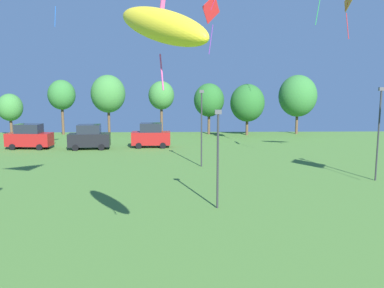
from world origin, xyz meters
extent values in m
ellipsoid|color=yellow|center=(-0.33, 15.01, 8.60)|extent=(3.44, 4.10, 2.02)
cube|color=#E54C93|center=(-0.33, 15.01, 8.87)|extent=(0.32, 0.36, 1.19)
cylinder|color=#E54C93|center=(-0.33, 15.01, 7.25)|extent=(0.16, 0.19, 1.08)
cylinder|color=blue|center=(-9.36, 34.81, 11.91)|extent=(0.23, 0.20, 1.48)
cube|color=red|center=(2.61, 36.32, 12.74)|extent=(1.52, 1.78, 2.24)
cylinder|color=purple|center=(2.61, 36.30, 12.74)|extent=(0.75, 0.37, 1.96)
cylinder|color=purple|center=(2.61, 36.32, 10.40)|extent=(0.36, 0.20, 2.33)
cylinder|color=green|center=(11.67, 37.64, 13.02)|extent=(0.41, 0.05, 2.57)
cube|color=orange|center=(12.34, 32.92, 12.88)|extent=(0.43, 1.84, 1.80)
cylinder|color=red|center=(12.34, 32.90, 12.88)|extent=(0.53, 0.17, 1.60)
cylinder|color=red|center=(12.34, 32.92, 11.02)|extent=(0.31, 0.13, 1.85)
cube|color=maroon|center=(-15.93, 45.57, 1.00)|extent=(4.76, 2.15, 1.36)
cube|color=#1E232D|center=(-15.93, 45.57, 2.16)|extent=(2.67, 1.85, 0.95)
cylinder|color=black|center=(-14.56, 44.56, 0.32)|extent=(0.65, 0.27, 0.64)
cylinder|color=black|center=(-14.43, 46.37, 0.32)|extent=(0.65, 0.27, 0.64)
cylinder|color=black|center=(-17.43, 44.77, 0.32)|extent=(0.65, 0.27, 0.64)
cylinder|color=black|center=(-17.29, 46.58, 0.32)|extent=(0.65, 0.27, 0.64)
cube|color=black|center=(-9.52, 45.16, 0.99)|extent=(4.41, 2.26, 1.34)
cube|color=#1E232D|center=(-9.52, 45.16, 2.13)|extent=(2.49, 1.93, 0.94)
cylinder|color=black|center=(-8.12, 44.34, 0.32)|extent=(0.66, 0.28, 0.64)
cylinder|color=black|center=(-8.29, 46.21, 0.32)|extent=(0.66, 0.28, 0.64)
cylinder|color=black|center=(-10.75, 44.10, 0.32)|extent=(0.66, 0.28, 0.64)
cylinder|color=black|center=(-10.92, 45.98, 0.32)|extent=(0.66, 0.28, 0.64)
cube|color=maroon|center=(-3.11, 46.19, 1.00)|extent=(4.17, 1.82, 1.37)
cube|color=#1E232D|center=(-3.11, 46.19, 2.17)|extent=(2.31, 1.64, 0.96)
cylinder|color=black|center=(-1.81, 45.36, 0.32)|extent=(0.64, 0.23, 0.64)
cylinder|color=black|center=(-1.85, 47.08, 0.32)|extent=(0.64, 0.23, 0.64)
cylinder|color=black|center=(-4.37, 45.30, 0.32)|extent=(0.64, 0.23, 0.64)
cylinder|color=black|center=(-4.41, 47.02, 0.32)|extent=(0.64, 0.23, 0.64)
cylinder|color=#2D2D33|center=(14.11, 30.75, 3.19)|extent=(0.12, 0.12, 6.38)
cube|color=#4C4C51|center=(14.11, 30.75, 6.50)|extent=(0.36, 0.20, 0.24)
cylinder|color=#2D2D33|center=(2.21, 24.53, 2.63)|extent=(0.12, 0.12, 5.25)
cube|color=#4C4C51|center=(2.21, 24.53, 5.37)|extent=(0.36, 0.20, 0.24)
cylinder|color=#2D2D33|center=(1.86, 35.91, 3.06)|extent=(0.12, 0.12, 6.11)
cube|color=#4C4C51|center=(1.86, 35.91, 6.23)|extent=(0.36, 0.20, 0.24)
cylinder|color=brown|center=(-22.40, 56.66, 1.26)|extent=(0.36, 0.36, 2.51)
ellipsoid|color=#3D7F38|center=(-22.40, 56.66, 3.73)|extent=(3.26, 3.26, 3.59)
cylinder|color=brown|center=(-15.83, 57.54, 1.99)|extent=(0.36, 0.36, 3.98)
ellipsoid|color=#337533|center=(-15.83, 57.54, 5.34)|extent=(3.61, 3.61, 3.97)
cylinder|color=brown|center=(-9.88, 58.81, 1.84)|extent=(0.36, 0.36, 3.67)
ellipsoid|color=#3D7F38|center=(-9.88, 58.81, 5.43)|extent=(4.68, 4.68, 5.15)
cylinder|color=brown|center=(-2.57, 58.06, 1.97)|extent=(0.36, 0.36, 3.94)
ellipsoid|color=#3D7F38|center=(-2.57, 58.06, 5.24)|extent=(3.48, 3.48, 3.83)
cylinder|color=brown|center=(3.87, 57.58, 1.55)|extent=(0.36, 0.36, 3.09)
ellipsoid|color=#286628|center=(3.87, 57.58, 4.62)|extent=(4.08, 4.08, 4.49)
cylinder|color=brown|center=(8.89, 56.41, 1.30)|extent=(0.36, 0.36, 2.59)
ellipsoid|color=#286628|center=(8.89, 56.41, 4.29)|extent=(4.53, 4.53, 4.98)
cylinder|color=brown|center=(15.90, 57.57, 1.62)|extent=(0.36, 0.36, 3.25)
ellipsoid|color=#337533|center=(15.90, 57.57, 5.17)|extent=(5.12, 5.12, 5.63)
camera|label=1|loc=(0.28, 2.67, 6.94)|focal=38.00mm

